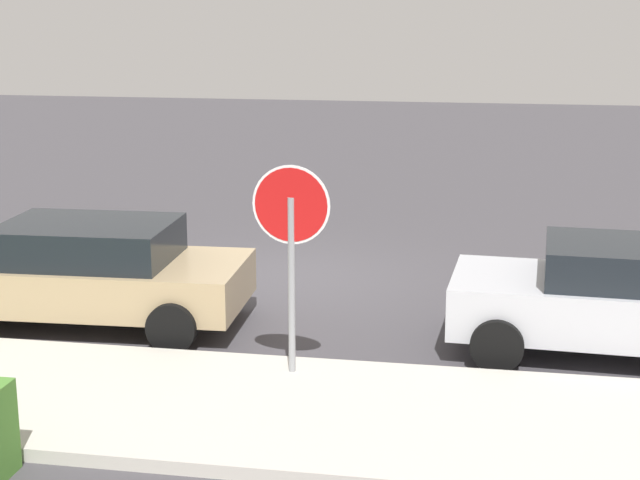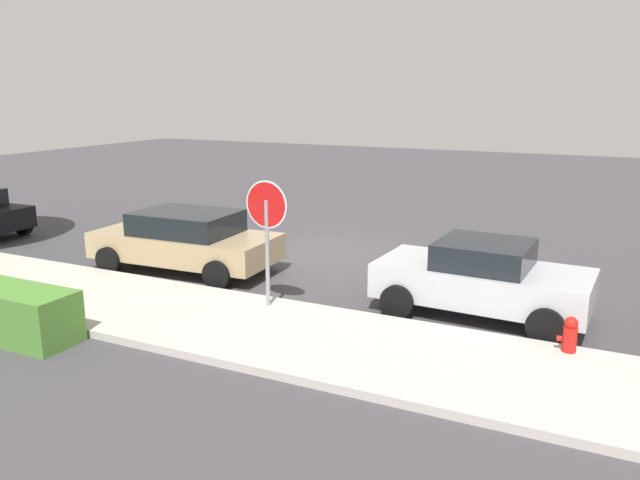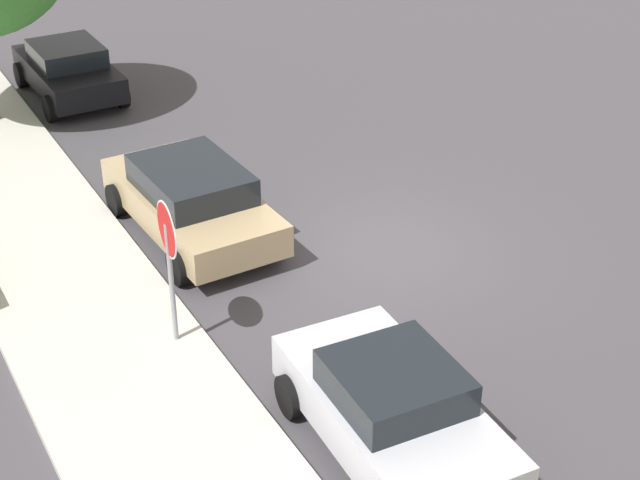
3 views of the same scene
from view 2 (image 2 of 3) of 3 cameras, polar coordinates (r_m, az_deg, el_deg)
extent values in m
plane|color=#423F44|center=(16.31, 0.24, -1.20)|extent=(60.00, 60.00, 0.00)
cube|color=beige|center=(11.83, -11.41, -6.92)|extent=(32.00, 2.93, 0.14)
cylinder|color=gray|center=(11.77, -4.83, -1.58)|extent=(0.08, 0.08, 2.18)
cylinder|color=white|center=(11.55, -4.93, 3.25)|extent=(0.89, 0.07, 0.90)
cylinder|color=red|center=(11.55, -4.93, 3.25)|extent=(0.84, 0.08, 0.84)
cube|color=tan|center=(14.96, -12.19, -0.48)|extent=(4.39, 2.06, 0.60)
cube|color=black|center=(14.80, -12.11, 1.59)|extent=(2.34, 1.75, 0.51)
cylinder|color=black|center=(15.23, -18.71, -1.76)|extent=(0.65, 0.25, 0.64)
cylinder|color=black|center=(16.63, -14.37, -0.22)|extent=(0.65, 0.25, 0.64)
cylinder|color=black|center=(13.47, -9.37, -3.17)|extent=(0.65, 0.25, 0.64)
cylinder|color=black|center=(15.03, -5.47, -1.29)|extent=(0.65, 0.25, 0.64)
cube|color=silver|center=(12.11, 14.57, -3.82)|extent=(3.97, 1.98, 0.65)
cube|color=black|center=(11.95, 14.78, -1.25)|extent=(1.72, 1.65, 0.48)
cylinder|color=black|center=(11.77, 7.12, -5.57)|extent=(0.65, 0.25, 0.64)
cylinder|color=black|center=(13.37, 9.97, -3.33)|extent=(0.65, 0.25, 0.64)
cylinder|color=black|center=(11.14, 19.93, -7.42)|extent=(0.65, 0.25, 0.64)
cylinder|color=black|center=(12.82, 21.23, -4.80)|extent=(0.65, 0.25, 0.64)
cylinder|color=black|center=(20.34, -25.53, 1.34)|extent=(0.64, 0.23, 0.64)
cylinder|color=red|center=(10.68, 21.83, -8.76)|extent=(0.22, 0.22, 0.55)
sphere|color=red|center=(10.56, 21.99, -7.08)|extent=(0.21, 0.21, 0.21)
cylinder|color=red|center=(10.67, 21.04, -8.40)|extent=(0.08, 0.09, 0.09)
camera|label=1|loc=(3.69, -75.36, 4.97)|focal=55.00mm
camera|label=3|loc=(9.75, 82.14, 33.66)|focal=55.00mm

